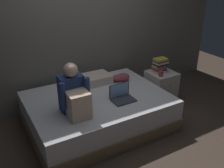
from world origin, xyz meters
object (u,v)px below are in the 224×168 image
object	(u,v)px
bed	(98,111)
book_stack	(160,65)
clothes_pile	(120,78)
person_sitting	(74,95)
mug	(161,74)
nightstand	(161,87)
pillow	(93,79)
laptop	(122,96)

from	to	relation	value
bed	book_stack	world-z (taller)	book_stack
clothes_pile	person_sitting	bearing A→B (deg)	-151.09
book_stack	mug	distance (m)	0.19
nightstand	clothes_pile	xyz separation A→B (m)	(-0.73, 0.19, 0.26)
book_stack	mug	world-z (taller)	book_stack
bed	nightstand	bearing A→B (deg)	5.52
mug	pillow	bearing A→B (deg)	156.50
book_stack	clothes_pile	distance (m)	0.73
bed	person_sitting	size ratio (longest dim) A/B	3.05
clothes_pile	book_stack	bearing A→B (deg)	-12.98
pillow	mug	xyz separation A→B (m)	(1.02, -0.44, 0.04)
bed	book_stack	size ratio (longest dim) A/B	7.95
clothes_pile	mug	bearing A→B (deg)	-27.10
nightstand	person_sitting	bearing A→B (deg)	-168.03
person_sitting	mug	xyz separation A→B (m)	(1.61, 0.25, -0.14)
bed	mug	size ratio (longest dim) A/B	22.22
mug	clothes_pile	bearing A→B (deg)	152.90
bed	pillow	size ratio (longest dim) A/B	3.57
nightstand	clothes_pile	size ratio (longest dim) A/B	1.71
nightstand	pillow	world-z (taller)	pillow
laptop	pillow	world-z (taller)	laptop
nightstand	mug	world-z (taller)	mug
book_stack	clothes_pile	size ratio (longest dim) A/B	0.79
book_stack	mug	bearing A→B (deg)	-122.39
bed	nightstand	xyz separation A→B (m)	(1.30, 0.13, 0.04)
bed	person_sitting	bearing A→B (deg)	-151.21
bed	laptop	size ratio (longest dim) A/B	6.25
bed	laptop	bearing A→B (deg)	-44.30
bed	person_sitting	world-z (taller)	person_sitting
person_sitting	laptop	size ratio (longest dim) A/B	2.05
pillow	mug	distance (m)	1.12
bed	clothes_pile	distance (m)	0.71
bed	mug	distance (m)	1.22
bed	book_stack	distance (m)	1.35
laptop	pillow	bearing A→B (deg)	98.71
pillow	bed	bearing A→B (deg)	-108.23
laptop	book_stack	xyz separation A→B (m)	(1.01, 0.40, 0.14)
mug	clothes_pile	world-z (taller)	mug
bed	clothes_pile	size ratio (longest dim) A/B	6.26
mug	book_stack	bearing A→B (deg)	57.61
nightstand	clothes_pile	distance (m)	0.80
person_sitting	laptop	xyz separation A→B (m)	(0.70, -0.01, -0.20)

